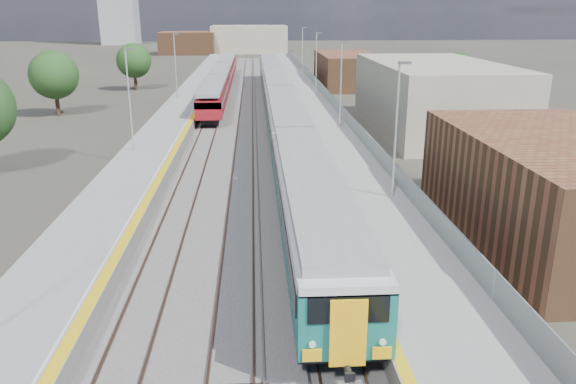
{
  "coord_description": "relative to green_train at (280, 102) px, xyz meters",
  "views": [
    {
      "loc": [
        -1.11,
        -7.71,
        11.08
      ],
      "look_at": [
        0.55,
        19.51,
        2.2
      ],
      "focal_mm": 35.0,
      "sensor_mm": 36.0,
      "label": 1
    }
  ],
  "objects": [
    {
      "name": "tree_d",
      "position": [
        23.49,
        15.87,
        1.41
      ],
      "size": [
        4.38,
        4.38,
        5.94
      ],
      "color": "#382619",
      "rests_on": "ground"
    },
    {
      "name": "green_train",
      "position": [
        0.0,
        0.0,
        0.0
      ],
      "size": [
        2.99,
        83.24,
        3.29
      ],
      "color": "black",
      "rests_on": "ground"
    },
    {
      "name": "buildings",
      "position": [
        -19.62,
        90.54,
        8.38
      ],
      "size": [
        72.0,
        185.5,
        40.0
      ],
      "color": "brown",
      "rests_on": "ground"
    },
    {
      "name": "platform_left",
      "position": [
        -10.55,
        4.43,
        -1.8
      ],
      "size": [
        4.3,
        155.0,
        8.52
      ],
      "color": "slate",
      "rests_on": "ground"
    },
    {
      "name": "platform_right",
      "position": [
        3.78,
        4.43,
        -1.79
      ],
      "size": [
        4.7,
        155.0,
        8.52
      ],
      "color": "slate",
      "rests_on": "ground"
    },
    {
      "name": "tree_c",
      "position": [
        -19.54,
        27.02,
        1.85
      ],
      "size": [
        4.89,
        4.89,
        6.62
      ],
      "color": "#382619",
      "rests_on": "ground"
    },
    {
      "name": "red_train",
      "position": [
        -7.0,
        24.56,
        -0.36
      ],
      "size": [
        2.63,
        53.47,
        3.32
      ],
      "color": "black",
      "rests_on": "ground"
    },
    {
      "name": "ballast_bed",
      "position": [
        -3.75,
        4.44,
        -2.29
      ],
      "size": [
        10.5,
        155.0,
        0.06
      ],
      "primitive_type": "cube",
      "color": "#565451",
      "rests_on": "ground"
    },
    {
      "name": "tree_b",
      "position": [
        -24.0,
        6.73,
        2.09
      ],
      "size": [
        5.16,
        5.16,
        7.0
      ],
      "color": "#382619",
      "rests_on": "ground"
    },
    {
      "name": "tracks",
      "position": [
        -3.15,
        6.12,
        -2.21
      ],
      "size": [
        8.96,
        160.0,
        0.17
      ],
      "color": "#4C3323",
      "rests_on": "ground"
    },
    {
      "name": "ground",
      "position": [
        -1.5,
        1.94,
        -2.32
      ],
      "size": [
        320.0,
        320.0,
        0.0
      ],
      "primitive_type": "plane",
      "color": "#47443A",
      "rests_on": "ground"
    }
  ]
}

